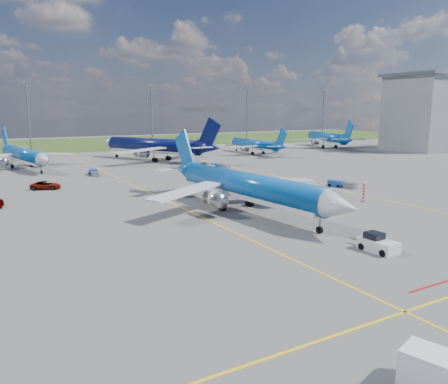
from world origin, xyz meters
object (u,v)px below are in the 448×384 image
bg_jet_ne (254,154)px  service_car_c (224,176)px  baggage_tug_w (341,184)px  baggage_tug_c (94,173)px  main_airliner (248,212)px  bg_jet_n (154,160)px  baggage_tug_e (220,167)px  bg_jet_nnw (25,169)px  bg_jet_ene (326,147)px  pushback_tug (377,244)px  warning_post (364,192)px  service_car_b (46,185)px

bg_jet_ne → service_car_c: bg_jet_ne is taller
baggage_tug_w → baggage_tug_c: bearing=115.3°
main_airliner → service_car_c: bearing=61.2°
bg_jet_n → baggage_tug_e: (7.04, -25.39, 0.58)m
main_airliner → baggage_tug_w: 26.56m
bg_jet_nnw → baggage_tug_e: bg_jet_nnw is taller
bg_jet_ene → service_car_c: bearing=52.0°
bg_jet_ene → pushback_tug: bearing=68.2°
bg_jet_n → baggage_tug_e: bg_jet_n is taller
bg_jet_nnw → baggage_tug_w: 73.88m
warning_post → bg_jet_ne: bg_jet_ne is taller
service_car_b → baggage_tug_w: service_car_b is taller
bg_jet_ne → bg_jet_nnw: bearing=2.1°
main_airliner → baggage_tug_e: (18.07, 40.28, 0.58)m
warning_post → baggage_tug_c: warning_post is taller
bg_jet_n → service_car_b: (-32.83, -33.26, 0.72)m
baggage_tug_c → pushback_tug: bearing=-72.3°
warning_post → bg_jet_n: size_ratio=0.07×
bg_jet_ne → service_car_c: size_ratio=7.83×
warning_post → service_car_c: warning_post is taller
warning_post → baggage_tug_e: 43.44m
warning_post → bg_jet_ene: bearing=50.5°
bg_jet_nnw → warning_post: bearing=-69.4°
bg_jet_ne → baggage_tug_e: size_ratio=5.77×
service_car_b → baggage_tug_c: 17.40m
service_car_c → baggage_tug_e: baggage_tug_e is taller
warning_post → pushback_tug: size_ratio=0.55×
baggage_tug_w → service_car_b: bearing=134.4°
bg_jet_nnw → bg_jet_ne: bg_jet_nnw is taller
pushback_tug → baggage_tug_e: pushback_tug is taller
warning_post → baggage_tug_e: warning_post is taller
main_airliner → service_car_b: size_ratio=7.71×
bg_jet_nnw → service_car_b: 32.27m
warning_post → bg_jet_nnw: bearing=121.3°
main_airliner → service_car_c: main_airliner is taller
bg_jet_nnw → bg_jet_ene: size_ratio=0.90×
bg_jet_nnw → service_car_c: bg_jet_nnw is taller
bg_jet_nnw → main_airliner: main_airliner is taller
baggage_tug_w → baggage_tug_e: (-7.25, 32.26, 0.03)m
warning_post → bg_jet_nnw: (-41.19, 67.81, -1.50)m
bg_jet_nnw → bg_jet_ene: bearing=-5.6°
baggage_tug_w → baggage_tug_e: baggage_tug_e is taller
service_car_c → baggage_tug_e: bearing=93.8°
warning_post → bg_jet_ene: size_ratio=0.07×
pushback_tug → baggage_tug_e: 63.16m
bg_jet_ene → baggage_tug_w: size_ratio=7.35×
bg_jet_n → bg_jet_ne: 34.81m
warning_post → bg_jet_n: 69.29m
bg_jet_n → baggage_tug_w: (14.29, -57.65, 0.55)m
warning_post → main_airliner: bearing=170.6°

